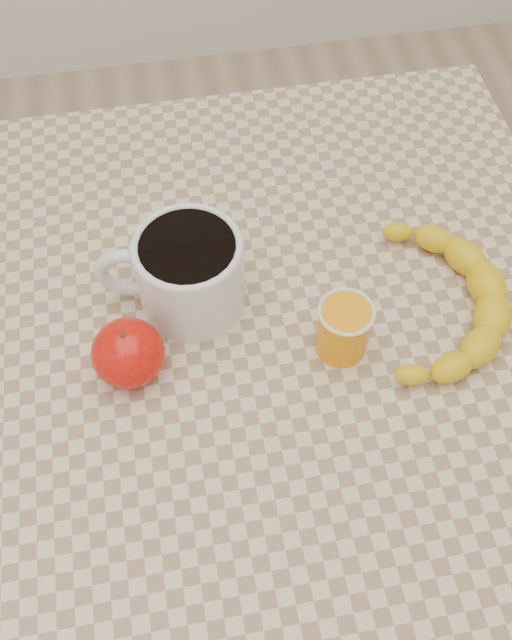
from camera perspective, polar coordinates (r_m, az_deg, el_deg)
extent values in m
plane|color=tan|center=(1.49, 0.00, -16.42)|extent=(3.00, 3.00, 0.00)
cube|color=beige|center=(0.82, 0.00, -1.53)|extent=(0.80, 0.80, 0.04)
cube|color=olive|center=(0.86, 0.00, -3.28)|extent=(0.74, 0.74, 0.06)
cylinder|color=olive|center=(1.35, -17.57, 0.43)|extent=(0.05, 0.05, 0.71)
cylinder|color=olive|center=(1.39, 11.81, 4.72)|extent=(0.05, 0.05, 0.71)
cylinder|color=silver|center=(0.79, -5.26, 3.67)|extent=(0.14, 0.14, 0.10)
cylinder|color=black|center=(0.75, -5.52, 5.69)|extent=(0.10, 0.10, 0.01)
torus|color=silver|center=(0.75, -5.55, 5.90)|extent=(0.12, 0.12, 0.01)
torus|color=silver|center=(0.80, -10.15, 3.71)|extent=(0.08, 0.03, 0.08)
cylinder|color=orange|center=(0.76, 7.00, -0.76)|extent=(0.06, 0.06, 0.07)
torus|color=silver|center=(0.74, 7.28, 0.66)|extent=(0.06, 0.06, 0.00)
ellipsoid|color=#AB0705|center=(0.75, -10.20, -2.62)|extent=(0.10, 0.10, 0.07)
cylinder|color=#382311|center=(0.73, -10.55, -1.42)|extent=(0.01, 0.01, 0.01)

